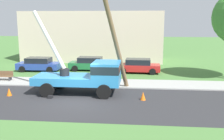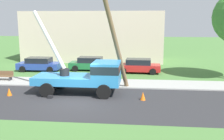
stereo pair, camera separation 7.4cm
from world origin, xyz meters
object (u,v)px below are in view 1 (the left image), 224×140
park_bench (4,76)px  parked_sedan_green (90,64)px  parked_sedan_red (138,66)px  traffic_cone_ahead (143,96)px  parked_sedan_blue (39,64)px  traffic_cone_behind (9,92)px  utility_truck (89,75)px  leaning_utility_pole (113,33)px

park_bench → parked_sedan_green: bearing=41.2°
parked_sedan_red → park_bench: bearing=-157.3°
traffic_cone_ahead → parked_sedan_blue: 14.19m
traffic_cone_behind → parked_sedan_red: parked_sedan_red is taller
utility_truck → parked_sedan_red: (3.57, 8.03, -0.70)m
leaning_utility_pole → parked_sedan_blue: (-8.58, 7.41, -3.61)m
parked_sedan_blue → parked_sedan_red: 10.43m
traffic_cone_ahead → park_bench: 12.79m
parked_sedan_blue → utility_truck: bearing=-49.6°
leaning_utility_pole → parked_sedan_red: 8.43m
parked_sedan_red → leaning_utility_pole: bearing=-104.0°
utility_truck → parked_sedan_red: bearing=66.0°
utility_truck → leaning_utility_pole: bearing=20.4°
traffic_cone_ahead → parked_sedan_red: (-0.30, 9.26, 0.43)m
leaning_utility_pole → parked_sedan_green: leaning_utility_pole is taller
leaning_utility_pole → parked_sedan_green: size_ratio=1.91×
parked_sedan_red → park_bench: size_ratio=2.79×
parked_sedan_green → utility_truck: bearing=-80.3°
parked_sedan_red → parked_sedan_blue: bearing=179.9°
parked_sedan_blue → park_bench: (-1.29, -4.91, -0.25)m
utility_truck → parked_sedan_blue: utility_truck is taller
traffic_cone_ahead → parked_sedan_green: size_ratio=0.13×
leaning_utility_pole → utility_truck: bearing=-159.6°
utility_truck → traffic_cone_ahead: 4.22m
utility_truck → traffic_cone_ahead: size_ratio=12.07×
traffic_cone_behind → park_bench: bearing=121.7°
parked_sedan_green → parked_sedan_red: size_ratio=0.99×
utility_truck → traffic_cone_ahead: bearing=-17.6°
utility_truck → parked_sedan_green: 9.08m
leaning_utility_pole → parked_sedan_blue: size_ratio=1.92×
park_bench → parked_sedan_blue: bearing=75.3°
utility_truck → leaning_utility_pole: leaning_utility_pole is taller
parked_sedan_blue → parked_sedan_green: (5.33, 0.87, 0.00)m
traffic_cone_ahead → parked_sedan_blue: size_ratio=0.13×
parked_sedan_green → parked_sedan_red: (5.10, -0.89, 0.00)m
traffic_cone_ahead → parked_sedan_green: (-5.40, 10.15, 0.43)m
utility_truck → parked_sedan_green: utility_truck is taller
leaning_utility_pole → parked_sedan_blue: 11.89m
leaning_utility_pole → parked_sedan_red: size_ratio=1.89×
parked_sedan_blue → parked_sedan_green: bearing=9.3°
parked_sedan_green → parked_sedan_red: same height
traffic_cone_behind → parked_sedan_blue: parked_sedan_blue is taller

